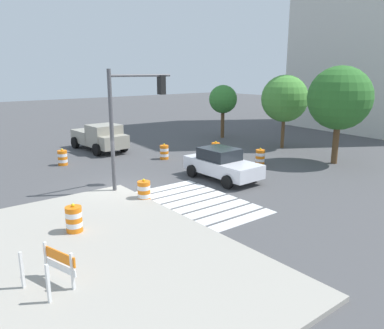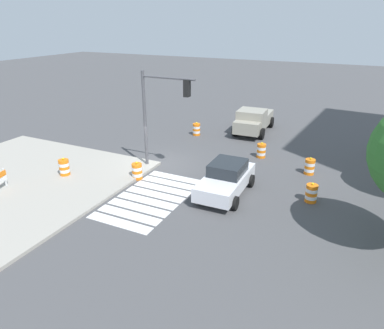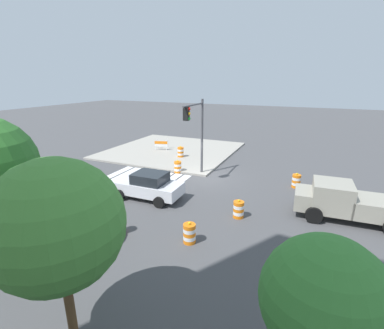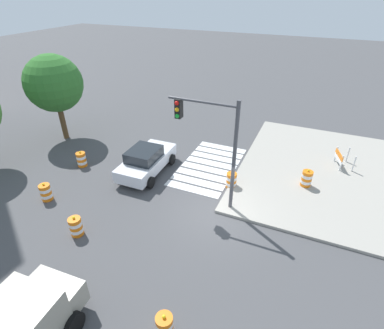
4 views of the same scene
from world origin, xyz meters
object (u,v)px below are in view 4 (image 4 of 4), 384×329
object	(u,v)px
traffic_barrel_crosswalk_end	(76,226)
traffic_barrel_on_sidewalk	(307,178)
traffic_barrel_median_near	(82,159)
sports_car	(146,160)
traffic_light_pole	(211,134)
street_tree_streetside_far	(54,84)
traffic_barrel_far_curb	(165,326)
traffic_barrel_median_far	(231,180)
construction_barricade	(341,157)
traffic_barrel_near_corner	(46,192)

from	to	relation	value
traffic_barrel_crosswalk_end	traffic_barrel_on_sidewalk	distance (m)	11.96
traffic_barrel_median_near	traffic_barrel_on_sidewalk	bearing A→B (deg)	-76.61
sports_car	traffic_barrel_on_sidewalk	world-z (taller)	sports_car
traffic_light_pole	street_tree_streetside_far	bearing A→B (deg)	76.18
traffic_barrel_on_sidewalk	street_tree_streetside_far	xyz separation A→B (m)	(-0.40, 16.62, 3.37)
traffic_barrel_far_curb	traffic_light_pole	distance (m)	7.76
sports_car	street_tree_streetside_far	distance (m)	8.60
sports_car	traffic_barrel_median_far	world-z (taller)	sports_car
traffic_barrel_crosswalk_end	construction_barricade	xyz separation A→B (m)	(10.82, -10.73, 0.27)
traffic_barrel_median_far	construction_barricade	world-z (taller)	construction_barricade
traffic_barrel_median_near	street_tree_streetside_far	xyz separation A→B (m)	(2.66, 3.77, 3.52)
street_tree_streetside_far	traffic_light_pole	bearing A→B (deg)	-103.82
traffic_barrel_near_corner	traffic_barrel_far_curb	bearing A→B (deg)	-113.12
sports_car	traffic_barrel_median_far	distance (m)	5.08
street_tree_streetside_far	traffic_barrel_far_curb	bearing A→B (deg)	-126.52
construction_barricade	traffic_barrel_far_curb	bearing A→B (deg)	159.38
traffic_barrel_crosswalk_end	construction_barricade	size ratio (longest dim) A/B	0.73
traffic_barrel_median_near	traffic_barrel_far_curb	world-z (taller)	same
sports_car	traffic_barrel_crosswalk_end	xyz separation A→B (m)	(-5.72, 0.23, -0.36)
traffic_barrel_median_far	traffic_barrel_far_curb	bearing A→B (deg)	-176.95
traffic_barrel_far_curb	construction_barricade	size ratio (longest dim) A/B	0.73
traffic_barrel_near_corner	street_tree_streetside_far	size ratio (longest dim) A/B	0.17
sports_car	construction_barricade	distance (m)	11.67
traffic_barrel_median_near	street_tree_streetside_far	world-z (taller)	street_tree_streetside_far
traffic_barrel_crosswalk_end	traffic_barrel_near_corner	bearing A→B (deg)	66.74
construction_barricade	traffic_light_pole	bearing A→B (deg)	136.46
sports_car	street_tree_streetside_far	bearing A→B (deg)	77.69
traffic_barrel_median_far	construction_barricade	distance (m)	7.13
traffic_light_pole	traffic_barrel_crosswalk_end	bearing A→B (deg)	133.57
traffic_barrel_crosswalk_end	construction_barricade	distance (m)	15.24
traffic_barrel_crosswalk_end	street_tree_streetside_far	bearing A→B (deg)	45.61
traffic_barrel_on_sidewalk	traffic_barrel_median_near	bearing A→B (deg)	103.39
traffic_barrel_median_far	traffic_barrel_far_curb	xyz separation A→B (m)	(-8.67, -0.46, 0.00)
traffic_barrel_median_far	traffic_barrel_crosswalk_end	bearing A→B (deg)	139.73
traffic_barrel_far_curb	traffic_light_pole	world-z (taller)	traffic_light_pole
traffic_barrel_near_corner	traffic_barrel_crosswalk_end	xyz separation A→B (m)	(-1.38, -3.20, 0.00)
traffic_barrel_near_corner	traffic_barrel_median_far	xyz separation A→B (m)	(4.85, -8.48, 0.00)
traffic_barrel_near_corner	traffic_barrel_crosswalk_end	distance (m)	3.49
traffic_barrel_far_curb	street_tree_streetside_far	bearing A→B (deg)	53.48
traffic_light_pole	traffic_barrel_near_corner	bearing A→B (deg)	111.19
traffic_light_pole	traffic_barrel_median_far	bearing A→B (deg)	-19.23
sports_car	traffic_barrel_near_corner	distance (m)	5.55
sports_car	traffic_barrel_median_near	world-z (taller)	sports_car
sports_car	traffic_barrel_near_corner	world-z (taller)	sports_car
construction_barricade	traffic_barrel_crosswalk_end	bearing A→B (deg)	135.24
sports_car	traffic_barrel_crosswalk_end	world-z (taller)	sports_car
traffic_barrel_crosswalk_end	sports_car	bearing A→B (deg)	-2.32
traffic_light_pole	traffic_barrel_on_sidewalk	bearing A→B (deg)	-52.17
traffic_light_pole	street_tree_streetside_far	distance (m)	12.60
traffic_barrel_near_corner	traffic_light_pole	bearing A→B (deg)	-68.81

